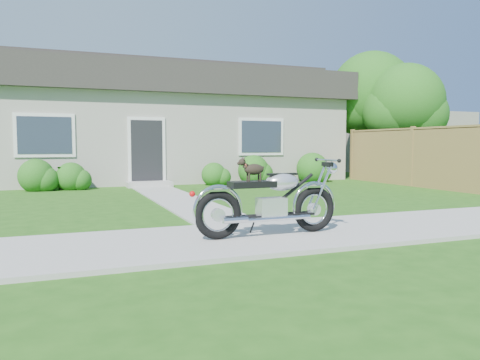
# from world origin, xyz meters

# --- Properties ---
(ground) EXTENTS (80.00, 80.00, 0.00)m
(ground) POSITION_xyz_m (0.00, 0.00, 0.00)
(ground) COLOR #235114
(ground) RESTS_ON ground
(sidewalk) EXTENTS (24.00, 2.20, 0.04)m
(sidewalk) POSITION_xyz_m (0.00, 0.00, 0.02)
(sidewalk) COLOR #9E9B93
(sidewalk) RESTS_ON ground
(walkway) EXTENTS (1.20, 8.00, 0.03)m
(walkway) POSITION_xyz_m (-1.50, 5.00, 0.01)
(walkway) COLOR #9E9B93
(walkway) RESTS_ON ground
(house) EXTENTS (12.60, 7.03, 4.50)m
(house) POSITION_xyz_m (-0.00, 11.99, 2.16)
(house) COLOR #A6A296
(house) RESTS_ON ground
(fence) EXTENTS (0.12, 6.62, 1.90)m
(fence) POSITION_xyz_m (6.30, 5.75, 0.94)
(fence) COLOR olive
(fence) RESTS_ON ground
(tree_near) EXTENTS (2.85, 2.82, 4.33)m
(tree_near) POSITION_xyz_m (8.06, 7.98, 2.77)
(tree_near) COLOR #3D2B1C
(tree_near) RESTS_ON ground
(tree_far) EXTENTS (3.28, 3.28, 5.02)m
(tree_far) POSITION_xyz_m (7.72, 9.55, 3.22)
(tree_far) COLOR #3D2B1C
(tree_far) RESTS_ON ground
(shrub_row) EXTENTS (10.09, 1.12, 1.12)m
(shrub_row) POSITION_xyz_m (0.33, 8.50, 0.43)
(shrub_row) COLOR #255F19
(shrub_row) RESTS_ON ground
(potted_plant_left) EXTENTS (0.82, 0.81, 0.69)m
(potted_plant_left) POSITION_xyz_m (-4.26, 8.55, 0.34)
(potted_plant_left) COLOR #235115
(potted_plant_left) RESTS_ON ground
(potted_plant_right) EXTENTS (0.51, 0.51, 0.65)m
(potted_plant_right) POSITION_xyz_m (0.68, 8.55, 0.32)
(potted_plant_right) COLOR #296D1E
(potted_plant_right) RESTS_ON ground
(motorcycle_with_dog) EXTENTS (2.22, 0.60, 1.09)m
(motorcycle_with_dog) POSITION_xyz_m (-1.34, -0.10, 0.53)
(motorcycle_with_dog) COLOR black
(motorcycle_with_dog) RESTS_ON sidewalk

